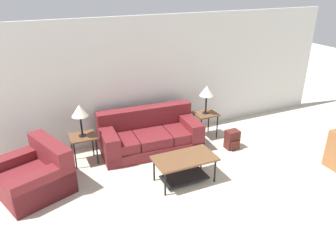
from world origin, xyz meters
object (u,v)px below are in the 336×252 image
(side_table_left, at_px, (83,139))
(table_lamp_right, at_px, (207,91))
(backpack, at_px, (232,140))
(couch, at_px, (150,136))
(table_lamp_left, at_px, (80,111))
(coffee_table, at_px, (185,164))
(side_table_right, at_px, (205,116))
(armchair, at_px, (35,175))

(side_table_left, xyz_separation_m, table_lamp_right, (2.67, 0.00, 0.57))
(side_table_left, height_order, backpack, side_table_left)
(couch, distance_m, table_lamp_left, 1.54)
(table_lamp_right, bearing_deg, coffee_table, -131.39)
(side_table_right, height_order, table_lamp_left, table_lamp_left)
(side_table_right, xyz_separation_m, backpack, (0.24, -0.72, -0.30))
(side_table_left, bearing_deg, table_lamp_left, 180.00)
(couch, distance_m, table_lamp_right, 1.54)
(coffee_table, bearing_deg, armchair, 161.13)
(armchair, bearing_deg, couch, 13.32)
(coffee_table, distance_m, table_lamp_left, 2.13)
(table_lamp_left, relative_size, table_lamp_right, 1.00)
(side_table_left, distance_m, table_lamp_right, 2.73)
(couch, height_order, coffee_table, couch)
(couch, relative_size, side_table_left, 3.67)
(table_lamp_right, bearing_deg, side_table_right, 0.00)
(couch, height_order, backpack, couch)
(coffee_table, xyz_separation_m, table_lamp_left, (-1.45, 1.38, 0.71))
(table_lamp_right, bearing_deg, backpack, -71.79)
(armchair, distance_m, table_lamp_right, 3.73)
(table_lamp_left, height_order, backpack, table_lamp_left)
(coffee_table, xyz_separation_m, side_table_left, (-1.45, 1.38, 0.14))
(table_lamp_left, bearing_deg, side_table_left, 0.00)
(side_table_right, relative_size, table_lamp_left, 0.89)
(couch, height_order, table_lamp_left, table_lamp_left)
(table_lamp_left, distance_m, backpack, 3.12)
(side_table_right, relative_size, table_lamp_right, 0.89)
(couch, relative_size, armchair, 1.46)
(armchair, bearing_deg, table_lamp_right, 8.98)
(side_table_right, bearing_deg, couch, -178.67)
(coffee_table, relative_size, side_table_left, 1.90)
(side_table_left, relative_size, side_table_right, 1.00)
(side_table_right, bearing_deg, table_lamp_right, 0.00)
(armchair, bearing_deg, backpack, -2.23)
(table_lamp_left, xyz_separation_m, table_lamp_right, (2.67, 0.00, 0.00))
(table_lamp_right, height_order, backpack, table_lamp_right)
(side_table_left, xyz_separation_m, table_lamp_left, (-0.00, 0.00, 0.57))
(backpack, bearing_deg, side_table_left, 166.10)
(couch, relative_size, coffee_table, 1.93)
(armchair, relative_size, coffee_table, 1.32)
(couch, distance_m, coffee_table, 1.36)
(table_lamp_left, bearing_deg, coffee_table, -43.72)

